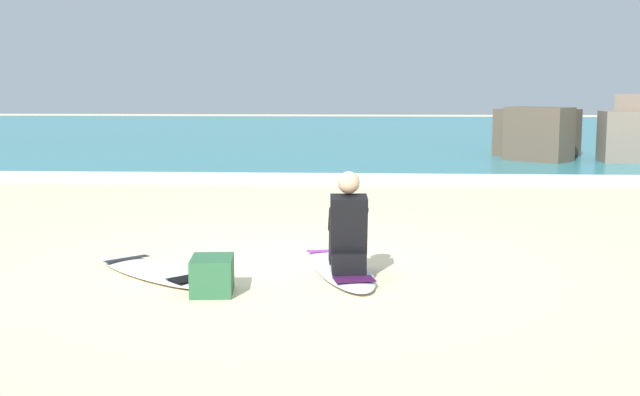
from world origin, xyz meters
The scene contains 8 objects.
ground_plane centered at (0.00, 0.00, 0.00)m, with size 80.00×80.00×0.00m, color beige.
sea centered at (0.00, 20.97, 0.05)m, with size 80.00×28.00×0.10m, color teal.
breaking_foam centered at (0.00, 7.27, 0.06)m, with size 80.00×0.90×0.11m, color white.
surfboard_main centered at (0.53, -0.11, 0.04)m, with size 0.98×2.22×0.08m.
surfer_seated centered at (0.62, -0.42, 0.44)m, with size 0.40×0.72×0.95m.
surfboard_spare_near centered at (-1.25, -0.41, 0.04)m, with size 1.71×1.69×0.08m.
rock_outcrop_distant centered at (5.71, 11.02, 0.66)m, with size 3.96×2.97×1.59m.
beach_bag centered at (-0.56, -1.07, 0.16)m, with size 0.36×0.48×0.32m, color #285B38.
Camera 1 is at (0.79, -8.07, 1.84)m, focal length 46.27 mm.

